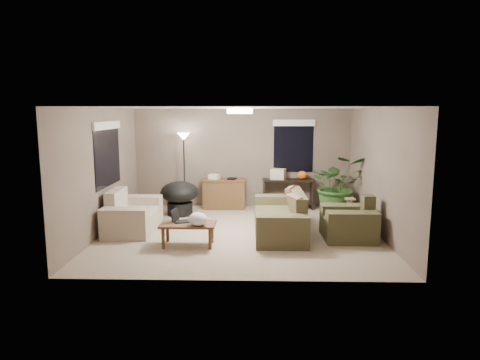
{
  "coord_description": "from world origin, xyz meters",
  "views": [
    {
      "loc": [
        0.23,
        -8.4,
        2.43
      ],
      "look_at": [
        0.0,
        0.2,
        1.05
      ],
      "focal_mm": 32.0,
      "sensor_mm": 36.0,
      "label": 1
    }
  ],
  "objects_px": {
    "console_table": "(288,191)",
    "coffee_table": "(188,227)",
    "cat_scratching_post": "(349,210)",
    "papasan_chair": "(180,196)",
    "main_sofa": "(281,219)",
    "floor_lamp": "(184,146)",
    "desk": "(224,194)",
    "houseplant": "(338,192)",
    "loveseat": "(132,216)",
    "armchair": "(349,223)"
  },
  "relations": [
    {
      "from": "desk",
      "to": "papasan_chair",
      "type": "height_order",
      "value": "papasan_chair"
    },
    {
      "from": "armchair",
      "to": "desk",
      "type": "bearing_deg",
      "value": 135.23
    },
    {
      "from": "main_sofa",
      "to": "houseplant",
      "type": "xyz_separation_m",
      "value": [
        1.44,
        1.63,
        0.26
      ]
    },
    {
      "from": "console_table",
      "to": "coffee_table",
      "type": "bearing_deg",
      "value": -123.76
    },
    {
      "from": "console_table",
      "to": "houseplant",
      "type": "distance_m",
      "value": 1.3
    },
    {
      "from": "armchair",
      "to": "houseplant",
      "type": "relative_size",
      "value": 0.7
    },
    {
      "from": "coffee_table",
      "to": "papasan_chair",
      "type": "relative_size",
      "value": 1.05
    },
    {
      "from": "desk",
      "to": "houseplant",
      "type": "xyz_separation_m",
      "value": [
        2.73,
        -0.62,
        0.18
      ]
    },
    {
      "from": "coffee_table",
      "to": "cat_scratching_post",
      "type": "xyz_separation_m",
      "value": [
        3.38,
        2.0,
        -0.14
      ]
    },
    {
      "from": "console_table",
      "to": "armchair",
      "type": "bearing_deg",
      "value": -69.69
    },
    {
      "from": "coffee_table",
      "to": "papasan_chair",
      "type": "distance_m",
      "value": 2.42
    },
    {
      "from": "main_sofa",
      "to": "console_table",
      "type": "distance_m",
      "value": 2.31
    },
    {
      "from": "loveseat",
      "to": "cat_scratching_post",
      "type": "distance_m",
      "value": 4.8
    },
    {
      "from": "main_sofa",
      "to": "houseplant",
      "type": "bearing_deg",
      "value": 48.58
    },
    {
      "from": "loveseat",
      "to": "cat_scratching_post",
      "type": "xyz_separation_m",
      "value": [
        4.7,
        1.0,
        -0.08
      ]
    },
    {
      "from": "desk",
      "to": "cat_scratching_post",
      "type": "relative_size",
      "value": 2.2
    },
    {
      "from": "loveseat",
      "to": "papasan_chair",
      "type": "xyz_separation_m",
      "value": [
        0.78,
        1.36,
        0.17
      ]
    },
    {
      "from": "main_sofa",
      "to": "console_table",
      "type": "relative_size",
      "value": 1.69
    },
    {
      "from": "floor_lamp",
      "to": "desk",
      "type": "bearing_deg",
      "value": 4.94
    },
    {
      "from": "main_sofa",
      "to": "armchair",
      "type": "relative_size",
      "value": 2.2
    },
    {
      "from": "desk",
      "to": "papasan_chair",
      "type": "distance_m",
      "value": 1.24
    },
    {
      "from": "main_sofa",
      "to": "floor_lamp",
      "type": "relative_size",
      "value": 1.15
    },
    {
      "from": "loveseat",
      "to": "houseplant",
      "type": "bearing_deg",
      "value": 17.84
    },
    {
      "from": "armchair",
      "to": "houseplant",
      "type": "bearing_deg",
      "value": 85.37
    },
    {
      "from": "desk",
      "to": "floor_lamp",
      "type": "height_order",
      "value": "floor_lamp"
    },
    {
      "from": "loveseat",
      "to": "houseplant",
      "type": "height_order",
      "value": "houseplant"
    },
    {
      "from": "main_sofa",
      "to": "papasan_chair",
      "type": "xyz_separation_m",
      "value": [
        -2.3,
        1.53,
        0.17
      ]
    },
    {
      "from": "console_table",
      "to": "desk",
      "type": "bearing_deg",
      "value": -178.61
    },
    {
      "from": "loveseat",
      "to": "armchair",
      "type": "relative_size",
      "value": 1.6
    },
    {
      "from": "main_sofa",
      "to": "console_table",
      "type": "xyz_separation_m",
      "value": [
        0.32,
        2.29,
        0.14
      ]
    },
    {
      "from": "coffee_table",
      "to": "houseplant",
      "type": "height_order",
      "value": "houseplant"
    },
    {
      "from": "loveseat",
      "to": "coffee_table",
      "type": "bearing_deg",
      "value": -37.26
    },
    {
      "from": "papasan_chair",
      "to": "armchair",
      "type": "bearing_deg",
      "value": -27.17
    },
    {
      "from": "loveseat",
      "to": "floor_lamp",
      "type": "bearing_deg",
      "value": 68.11
    },
    {
      "from": "coffee_table",
      "to": "desk",
      "type": "relative_size",
      "value": 0.91
    },
    {
      "from": "armchair",
      "to": "papasan_chair",
      "type": "height_order",
      "value": "armchair"
    },
    {
      "from": "houseplant",
      "to": "cat_scratching_post",
      "type": "distance_m",
      "value": 0.6
    },
    {
      "from": "console_table",
      "to": "cat_scratching_post",
      "type": "bearing_deg",
      "value": -40.49
    },
    {
      "from": "armchair",
      "to": "floor_lamp",
      "type": "height_order",
      "value": "floor_lamp"
    },
    {
      "from": "papasan_chair",
      "to": "floor_lamp",
      "type": "distance_m",
      "value": 1.3
    },
    {
      "from": "houseplant",
      "to": "desk",
      "type": "bearing_deg",
      "value": 167.29
    },
    {
      "from": "coffee_table",
      "to": "desk",
      "type": "height_order",
      "value": "desk"
    },
    {
      "from": "floor_lamp",
      "to": "houseplant",
      "type": "xyz_separation_m",
      "value": [
        3.72,
        -0.53,
        -1.04
      ]
    },
    {
      "from": "desk",
      "to": "houseplant",
      "type": "relative_size",
      "value": 0.77
    },
    {
      "from": "coffee_table",
      "to": "houseplant",
      "type": "bearing_deg",
      "value": 37.55
    },
    {
      "from": "loveseat",
      "to": "coffee_table",
      "type": "height_order",
      "value": "loveseat"
    },
    {
      "from": "armchair",
      "to": "floor_lamp",
      "type": "distance_m",
      "value": 4.52
    },
    {
      "from": "floor_lamp",
      "to": "cat_scratching_post",
      "type": "height_order",
      "value": "floor_lamp"
    },
    {
      "from": "cat_scratching_post",
      "to": "papasan_chair",
      "type": "bearing_deg",
      "value": 174.82
    },
    {
      "from": "cat_scratching_post",
      "to": "houseplant",
      "type": "bearing_deg",
      "value": 111.82
    }
  ]
}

